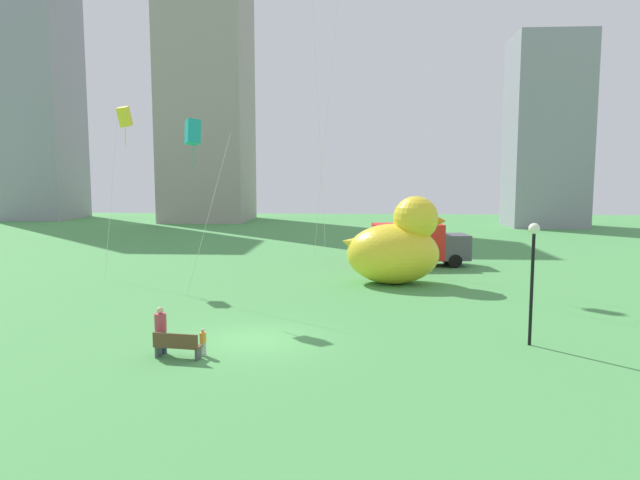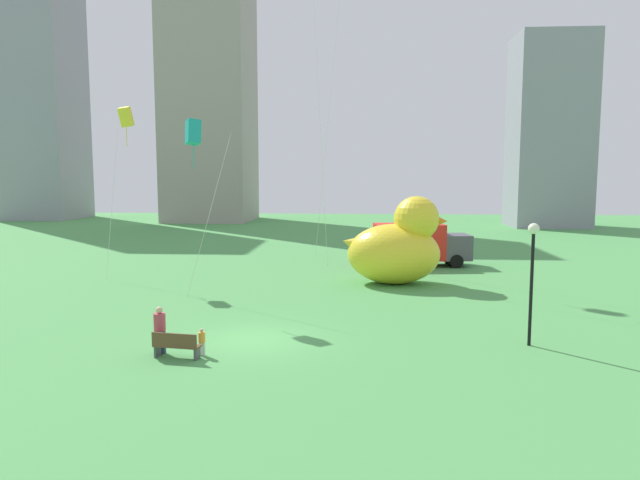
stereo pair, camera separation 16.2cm
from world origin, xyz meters
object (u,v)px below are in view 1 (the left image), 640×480
object	(u,v)px
lamppost	(533,258)
giant_inflatable_duck	(397,247)
person_child	(203,341)
park_bench	(177,345)
person_adult	(161,328)
box_truck	(418,244)
kite_yellow	(125,118)
kite_teal	(193,133)

from	to	relation	value
lamppost	giant_inflatable_duck	bearing A→B (deg)	109.04
giant_inflatable_duck	lamppost	world-z (taller)	giant_inflatable_duck
person_child	giant_inflatable_duck	world-z (taller)	giant_inflatable_duck
park_bench	person_child	world-z (taller)	person_child
person_adult	box_truck	distance (m)	22.90
person_adult	giant_inflatable_duck	world-z (taller)	giant_inflatable_duck
park_bench	lamppost	distance (m)	12.81
giant_inflatable_duck	kite_yellow	world-z (taller)	kite_yellow
park_bench	box_truck	size ratio (longest dim) A/B	0.25
person_adult	kite_teal	xyz separation A→B (m)	(-0.91, 7.76, 7.17)
person_child	giant_inflatable_duck	xyz separation A→B (m)	(7.46, 13.69, 1.59)
box_truck	kite_teal	world-z (taller)	kite_teal
park_bench	kite_teal	world-z (taller)	kite_teal
giant_inflatable_duck	kite_yellow	bearing A→B (deg)	176.56
box_truck	kite_teal	xyz separation A→B (m)	(-11.76, -12.40, 6.63)
person_child	lamppost	size ratio (longest dim) A/B	0.21
person_adult	box_truck	xyz separation A→B (m)	(10.84, 20.16, 0.54)
park_bench	person_child	bearing A→B (deg)	26.77
person_child	kite_yellow	distance (m)	19.09
person_adult	giant_inflatable_duck	bearing A→B (deg)	56.54
lamppost	kite_yellow	xyz separation A→B (m)	(-19.88, 12.66, 6.28)
park_bench	person_child	distance (m)	0.88
park_bench	person_adult	bearing A→B (deg)	144.26
box_truck	person_adult	bearing A→B (deg)	-118.28
box_truck	giant_inflatable_duck	bearing A→B (deg)	-105.91
park_bench	giant_inflatable_duck	distance (m)	16.41
box_truck	kite_teal	bearing A→B (deg)	-133.47
lamppost	park_bench	bearing A→B (deg)	-169.06
giant_inflatable_duck	box_truck	distance (m)	6.88
person_child	lamppost	world-z (taller)	lamppost
person_adult	person_child	xyz separation A→B (m)	(1.50, -0.12, -0.39)
box_truck	person_child	bearing A→B (deg)	-114.73
person_adult	kite_teal	world-z (taller)	kite_teal
person_adult	kite_yellow	distance (m)	18.20
person_child	lamppost	distance (m)	11.98
person_child	kite_teal	distance (m)	11.18
person_child	box_truck	world-z (taller)	box_truck
giant_inflatable_duck	person_child	bearing A→B (deg)	-118.59
person_adult	person_child	world-z (taller)	person_adult
kite_yellow	person_child	bearing A→B (deg)	-60.24
park_bench	kite_yellow	size ratio (longest dim) A/B	0.16
giant_inflatable_duck	park_bench	bearing A→B (deg)	-120.34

